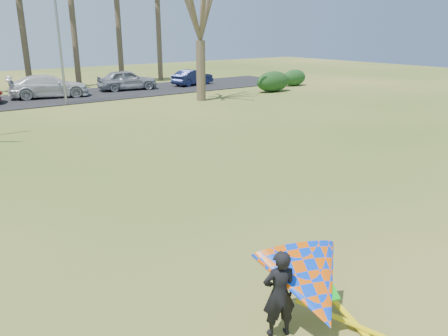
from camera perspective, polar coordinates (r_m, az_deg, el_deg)
ground at (r=10.91m, az=6.36°, el=-8.09°), size 100.00×100.00×0.00m
parking_strip at (r=33.15m, az=-24.80°, el=7.97°), size 46.00×7.00×0.06m
streetlight at (r=30.45m, az=-20.50°, el=16.17°), size 2.28×0.18×8.00m
hedge_near at (r=34.97m, az=6.45°, el=11.16°), size 3.17×1.44×1.58m
hedge_far at (r=38.97m, az=9.16°, el=11.57°), size 2.49×1.17×1.38m
car_3 at (r=33.81m, az=-21.88°, el=9.88°), size 5.76×3.38×1.57m
car_4 at (r=36.22m, az=-12.54°, el=11.18°), size 4.87×2.57×1.58m
car_5 at (r=38.71m, az=-4.12°, el=11.74°), size 4.19×2.33×1.31m
kite_flyer at (r=7.28m, az=11.01°, el=-14.97°), size 2.13×2.39×2.02m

